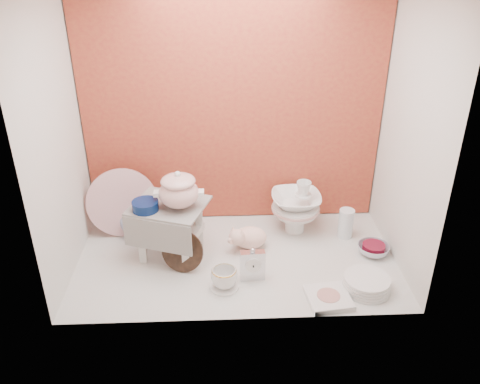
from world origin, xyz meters
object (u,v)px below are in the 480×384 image
object	(u,v)px
mantel_clock	(252,264)
dinner_plate_stack	(367,283)
crystal_bowl	(373,249)
porcelain_tower	(296,206)
soup_tureen	(179,189)
floral_platter	(122,203)
blue_white_vase	(137,218)
plush_pig	(250,237)
gold_rim_teacup	(224,278)
step_stool	(171,230)

from	to	relation	value
mantel_clock	dinner_plate_stack	distance (m)	0.60
mantel_clock	crystal_bowl	size ratio (longest dim) A/B	1.06
mantel_clock	porcelain_tower	distance (m)	0.57
porcelain_tower	dinner_plate_stack	bearing A→B (deg)	-63.71
soup_tureen	floral_platter	size ratio (longest dim) A/B	0.61
dinner_plate_stack	crystal_bowl	bearing A→B (deg)	68.15
blue_white_vase	plush_pig	xyz separation A→B (m)	(0.68, -0.19, -0.04)
crystal_bowl	soup_tureen	bearing A→B (deg)	179.47
floral_platter	dinner_plate_stack	size ratio (longest dim) A/B	1.66
gold_rim_teacup	dinner_plate_stack	size ratio (longest dim) A/B	0.53
step_stool	gold_rim_teacup	distance (m)	0.44
mantel_clock	porcelain_tower	size ratio (longest dim) A/B	0.56
plush_pig	blue_white_vase	bearing A→B (deg)	156.98
plush_pig	gold_rim_teacup	bearing A→B (deg)	-121.07
blue_white_vase	crystal_bowl	xyz separation A→B (m)	(1.39, -0.28, -0.08)
gold_rim_teacup	dinner_plate_stack	xyz separation A→B (m)	(0.74, -0.05, -0.03)
porcelain_tower	soup_tureen	bearing A→B (deg)	-158.77
mantel_clock	plush_pig	xyz separation A→B (m)	(0.01, 0.30, -0.02)
mantel_clock	crystal_bowl	bearing A→B (deg)	11.80
plush_pig	porcelain_tower	size ratio (longest dim) A/B	0.72
floral_platter	mantel_clock	size ratio (longest dim) A/B	2.20
soup_tureen	dinner_plate_stack	world-z (taller)	soup_tureen
floral_platter	blue_white_vase	xyz separation A→B (m)	(0.08, -0.01, -0.10)
soup_tureen	porcelain_tower	bearing A→B (deg)	21.23
gold_rim_teacup	mantel_clock	bearing A→B (deg)	24.57
dinner_plate_stack	crystal_bowl	world-z (taller)	dinner_plate_stack
crystal_bowl	mantel_clock	bearing A→B (deg)	-164.19
blue_white_vase	gold_rim_teacup	size ratio (longest dim) A/B	1.60
dinner_plate_stack	step_stool	bearing A→B (deg)	160.85
blue_white_vase	plush_pig	size ratio (longest dim) A/B	0.88
floral_platter	blue_white_vase	bearing A→B (deg)	-10.14
soup_tureen	dinner_plate_stack	size ratio (longest dim) A/B	1.01
step_stool	dinner_plate_stack	xyz separation A→B (m)	(1.03, -0.36, -0.13)
blue_white_vase	gold_rim_teacup	world-z (taller)	blue_white_vase
porcelain_tower	gold_rim_teacup	bearing A→B (deg)	-129.33
gold_rim_teacup	crystal_bowl	world-z (taller)	gold_rim_teacup
floral_platter	dinner_plate_stack	bearing A→B (deg)	-24.52
plush_pig	porcelain_tower	world-z (taller)	porcelain_tower
blue_white_vase	mantel_clock	xyz separation A→B (m)	(0.68, -0.48, -0.01)
step_stool	plush_pig	bearing A→B (deg)	25.64
floral_platter	mantel_clock	xyz separation A→B (m)	(0.75, -0.50, -0.11)
crystal_bowl	porcelain_tower	distance (m)	0.52
dinner_plate_stack	gold_rim_teacup	bearing A→B (deg)	176.52
step_stool	gold_rim_teacup	size ratio (longest dim) A/B	2.88
blue_white_vase	mantel_clock	distance (m)	0.83
floral_platter	gold_rim_teacup	size ratio (longest dim) A/B	3.13
dinner_plate_stack	plush_pig	bearing A→B (deg)	144.82
soup_tureen	floral_platter	bearing A→B (deg)	142.36
blue_white_vase	dinner_plate_stack	world-z (taller)	blue_white_vase
soup_tureen	gold_rim_teacup	bearing A→B (deg)	-50.51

